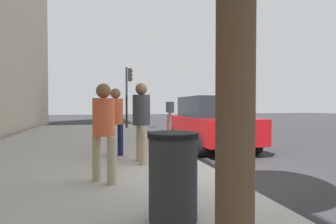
{
  "coord_description": "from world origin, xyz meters",
  "views": [
    {
      "loc": [
        -5.24,
        2.35,
        1.47
      ],
      "look_at": [
        1.26,
        0.64,
        1.31
      ],
      "focal_mm": 28.68,
      "sensor_mm": 36.0,
      "label": 1
    }
  ],
  "objects": [
    {
      "name": "sidewalk_slab",
      "position": [
        0.0,
        3.0,
        0.07
      ],
      "size": [
        28.0,
        6.0,
        0.15
      ],
      "primitive_type": "cube",
      "color": "#A8A59E",
      "rests_on": "ground_plane"
    },
    {
      "name": "parking_officer",
      "position": [
        1.78,
        1.91,
        1.19
      ],
      "size": [
        0.43,
        0.41,
        1.76
      ],
      "rotation": [
        0.0,
        0.0,
        -2.32
      ],
      "color": "#191E4C",
      "rests_on": "sidewalk_slab"
    },
    {
      "name": "trash_bin",
      "position": [
        -2.29,
        1.51,
        0.66
      ],
      "size": [
        0.59,
        0.59,
        1.01
      ],
      "color": "#2D2D33",
      "rests_on": "sidewalk_slab"
    },
    {
      "name": "parking_meter",
      "position": [
        1.03,
        0.66,
        1.17
      ],
      "size": [
        0.36,
        0.12,
        1.41
      ],
      "color": "gray",
      "rests_on": "sidewalk_slab"
    },
    {
      "name": "parked_sedan_near",
      "position": [
        3.29,
        -1.35,
        0.89
      ],
      "size": [
        4.41,
        1.98,
        1.77
      ],
      "color": "maroon",
      "rests_on": "ground_plane"
    },
    {
      "name": "ground_plane",
      "position": [
        0.0,
        0.0,
        0.0
      ],
      "size": [
        80.0,
        80.0,
        0.0
      ],
      "primitive_type": "plane",
      "color": "#2B2B2D",
      "rests_on": "ground"
    },
    {
      "name": "traffic_signal",
      "position": [
        10.83,
        0.59,
        2.58
      ],
      "size": [
        0.24,
        0.44,
        3.6
      ],
      "color": "black",
      "rests_on": "sidewalk_slab"
    },
    {
      "name": "pedestrian_at_meter",
      "position": [
        0.86,
        1.38,
        1.24
      ],
      "size": [
        0.55,
        0.4,
        1.84
      ],
      "rotation": [
        0.0,
        0.0,
        -1.49
      ],
      "color": "tan",
      "rests_on": "sidewalk_slab"
    },
    {
      "name": "pedestrian_bystander",
      "position": [
        -0.55,
        2.25,
        1.14
      ],
      "size": [
        0.43,
        0.39,
        1.69
      ],
      "rotation": [
        0.0,
        0.0,
        -0.85
      ],
      "color": "tan",
      "rests_on": "sidewalk_slab"
    }
  ]
}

